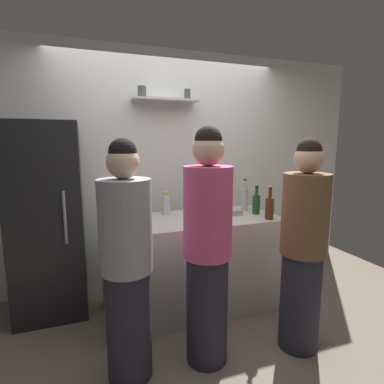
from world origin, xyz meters
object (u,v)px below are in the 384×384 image
(refrigerator, at_px, (48,221))
(utensil_holder, at_px, (128,220))
(baking_pan, at_px, (222,212))
(person_brown_jacket, at_px, (303,249))
(wine_bottle_amber_glass, at_px, (270,207))
(wine_bottle_green_glass, at_px, (256,204))
(person_pink_top, at_px, (207,250))
(wine_bottle_pale_glass, at_px, (245,198))
(person_grey_hoodie, at_px, (127,266))
(water_bottle_plastic, at_px, (166,204))

(refrigerator, xyz_separation_m, utensil_holder, (0.67, -0.49, 0.07))
(baking_pan, bearing_deg, person_brown_jacket, -73.55)
(baking_pan, height_order, wine_bottle_amber_glass, wine_bottle_amber_glass)
(wine_bottle_green_glass, xyz_separation_m, person_brown_jacket, (-0.07, -0.79, -0.19))
(baking_pan, xyz_separation_m, person_pink_top, (-0.47, -0.79, -0.07))
(wine_bottle_amber_glass, relative_size, wine_bottle_pale_glass, 0.92)
(utensil_holder, height_order, wine_bottle_amber_glass, wine_bottle_amber_glass)
(baking_pan, bearing_deg, person_grey_hoodie, -143.74)
(water_bottle_plastic, bearing_deg, person_grey_hoodie, -118.36)
(water_bottle_plastic, height_order, person_pink_top, person_pink_top)
(baking_pan, distance_m, wine_bottle_pale_glass, 0.33)
(baking_pan, relative_size, wine_bottle_pale_glass, 1.02)
(baking_pan, bearing_deg, utensil_holder, -169.59)
(wine_bottle_pale_glass, height_order, person_grey_hoodie, person_grey_hoodie)
(refrigerator, distance_m, water_bottle_plastic, 1.09)
(wine_bottle_green_glass, height_order, wine_bottle_pale_glass, wine_bottle_pale_glass)
(utensil_holder, xyz_separation_m, person_grey_hoodie, (-0.09, -0.58, -0.16))
(person_grey_hoodie, bearing_deg, wine_bottle_pale_glass, -84.47)
(baking_pan, xyz_separation_m, person_grey_hoodie, (-1.03, -0.76, -0.12))
(person_pink_top, bearing_deg, wine_bottle_pale_glass, 77.47)
(refrigerator, relative_size, wine_bottle_amber_glass, 5.79)
(wine_bottle_green_glass, bearing_deg, baking_pan, 164.04)
(water_bottle_plastic, bearing_deg, wine_bottle_pale_glass, -7.07)
(utensil_holder, xyz_separation_m, water_bottle_plastic, (0.41, 0.36, 0.04))
(wine_bottle_pale_glass, bearing_deg, person_grey_hoodie, -147.83)
(water_bottle_plastic, bearing_deg, person_pink_top, -87.03)
(utensil_holder, height_order, person_brown_jacket, person_brown_jacket)
(water_bottle_plastic, distance_m, person_brown_jacket, 1.34)
(baking_pan, xyz_separation_m, person_brown_jacket, (0.26, -0.89, -0.11))
(refrigerator, relative_size, person_grey_hoodie, 1.09)
(wine_bottle_amber_glass, relative_size, water_bottle_plastic, 1.32)
(wine_bottle_pale_glass, relative_size, water_bottle_plastic, 1.43)
(utensil_holder, relative_size, water_bottle_plastic, 0.97)
(utensil_holder, bearing_deg, wine_bottle_amber_glass, -6.85)
(utensil_holder, distance_m, person_grey_hoodie, 0.61)
(wine_bottle_green_glass, xyz_separation_m, wine_bottle_pale_glass, (-0.03, 0.18, 0.02))
(person_grey_hoodie, bearing_deg, person_brown_jacket, -122.50)
(baking_pan, bearing_deg, water_bottle_plastic, 160.72)
(wine_bottle_green_glass, height_order, wine_bottle_amber_glass, wine_bottle_amber_glass)
(wine_bottle_green_glass, relative_size, wine_bottle_amber_glass, 0.92)
(wine_bottle_pale_glass, bearing_deg, person_brown_jacket, -92.22)
(wine_bottle_green_glass, distance_m, wine_bottle_amber_glass, 0.23)
(utensil_holder, distance_m, person_pink_top, 0.78)
(baking_pan, xyz_separation_m, water_bottle_plastic, (-0.52, 0.18, 0.08))
(refrigerator, height_order, person_brown_jacket, refrigerator)
(wine_bottle_amber_glass, bearing_deg, wine_bottle_pale_glass, 94.78)
(wine_bottle_amber_glass, height_order, person_grey_hoodie, person_grey_hoodie)
(wine_bottle_green_glass, relative_size, wine_bottle_pale_glass, 0.85)
(utensil_holder, relative_size, wine_bottle_amber_glass, 0.74)
(refrigerator, relative_size, wine_bottle_pale_glass, 5.33)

